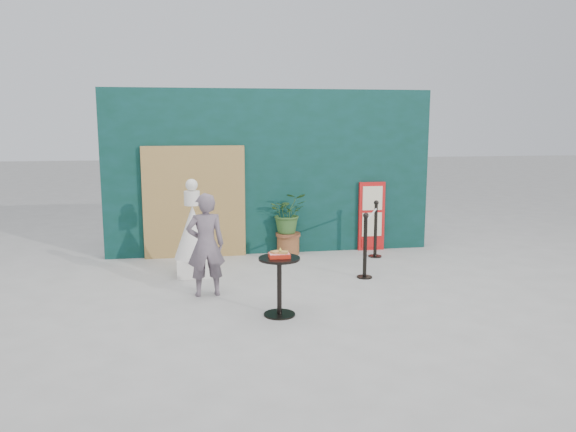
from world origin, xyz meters
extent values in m
plane|color=#ADAAA5|center=(0.00, 0.00, 0.00)|extent=(60.00, 60.00, 0.00)
cube|color=#0B3127|center=(0.00, 3.15, 1.50)|extent=(6.00, 0.30, 3.00)
cube|color=tan|center=(-1.40, 2.94, 1.00)|extent=(1.80, 0.08, 2.00)
imported|color=slate|center=(-1.26, 0.60, 0.73)|extent=(0.56, 0.40, 1.46)
cube|color=red|center=(1.90, 2.96, 0.65)|extent=(0.50, 0.06, 1.30)
cube|color=beige|center=(1.90, 2.92, 1.00)|extent=(0.38, 0.02, 0.45)
cube|color=beige|center=(1.90, 2.92, 0.50)|extent=(0.38, 0.02, 0.45)
cube|color=red|center=(1.90, 2.92, 0.15)|extent=(0.38, 0.02, 0.18)
cube|color=white|center=(-1.44, 1.70, 0.14)|extent=(0.52, 0.52, 0.28)
cone|color=white|center=(-1.44, 1.70, 0.70)|extent=(0.60, 0.60, 0.85)
cylinder|color=white|center=(-1.44, 1.70, 1.24)|extent=(0.24, 0.24, 0.23)
sphere|color=white|center=(-1.44, 1.70, 1.45)|extent=(0.19, 0.19, 0.19)
cylinder|color=black|center=(-0.38, -0.38, 0.01)|extent=(0.40, 0.40, 0.02)
cylinder|color=black|center=(-0.38, -0.38, 0.36)|extent=(0.06, 0.06, 0.72)
cylinder|color=black|center=(-0.38, -0.38, 0.73)|extent=(0.52, 0.52, 0.03)
cube|color=red|center=(-0.38, -0.38, 0.78)|extent=(0.26, 0.19, 0.05)
cube|color=#F82132|center=(-0.38, -0.38, 0.80)|extent=(0.24, 0.17, 0.00)
cube|color=#DC9850|center=(-0.42, -0.37, 0.82)|extent=(0.15, 0.14, 0.02)
cube|color=tan|center=(-0.33, -0.40, 0.82)|extent=(0.13, 0.13, 0.02)
cone|color=yellow|center=(-0.36, -0.33, 0.83)|extent=(0.06, 0.06, 0.06)
cylinder|color=brown|center=(0.28, 2.88, 0.17)|extent=(0.41, 0.41, 0.34)
cylinder|color=brown|center=(0.28, 2.88, 0.37)|extent=(0.46, 0.46, 0.06)
imported|color=#325B27|center=(0.28, 2.88, 0.77)|extent=(0.68, 0.59, 0.75)
cylinder|color=black|center=(1.20, 1.11, 0.01)|extent=(0.24, 0.24, 0.02)
cylinder|color=black|center=(1.20, 1.11, 0.48)|extent=(0.06, 0.06, 0.96)
sphere|color=black|center=(1.20, 1.11, 0.99)|extent=(0.09, 0.09, 0.09)
cylinder|color=black|center=(1.80, 2.41, 0.01)|extent=(0.24, 0.24, 0.02)
cylinder|color=black|center=(1.80, 2.41, 0.48)|extent=(0.06, 0.06, 0.96)
sphere|color=black|center=(1.80, 2.41, 0.99)|extent=(0.09, 0.09, 0.09)
cylinder|color=silver|center=(1.50, 1.76, 0.88)|extent=(0.63, 1.31, 0.03)
camera|label=1|loc=(-1.40, -7.10, 2.42)|focal=35.00mm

